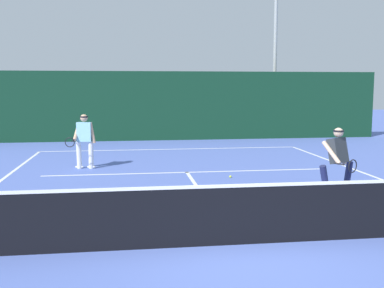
# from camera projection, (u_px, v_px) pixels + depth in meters

# --- Properties ---
(ground_plane) EXTENTS (80.00, 80.00, 0.00)m
(ground_plane) POSITION_uv_depth(u_px,v_px,m) (237.00, 245.00, 7.41)
(ground_plane) COLOR #5067B7
(court_line_baseline_far) EXTENTS (10.25, 0.10, 0.01)m
(court_line_baseline_far) POSITION_uv_depth(u_px,v_px,m) (171.00, 149.00, 18.62)
(court_line_baseline_far) COLOR white
(court_line_baseline_far) RESTS_ON ground_plane
(court_line_service) EXTENTS (8.36, 0.10, 0.01)m
(court_line_service) POSITION_uv_depth(u_px,v_px,m) (187.00, 172.00, 13.63)
(court_line_service) COLOR white
(court_line_service) RESTS_ON ground_plane
(court_line_centre) EXTENTS (0.10, 6.40, 0.01)m
(court_line_centre) POSITION_uv_depth(u_px,v_px,m) (204.00, 197.00, 10.56)
(court_line_centre) COLOR white
(court_line_centre) RESTS_ON ground_plane
(tennis_net) EXTENTS (11.23, 0.09, 1.10)m
(tennis_net) POSITION_uv_depth(u_px,v_px,m) (237.00, 214.00, 7.35)
(tennis_net) COLOR #1E4723
(tennis_net) RESTS_ON ground_plane
(player_near) EXTENTS (1.07, 1.06, 1.61)m
(player_near) POSITION_uv_depth(u_px,v_px,m) (338.00, 160.00, 10.39)
(player_near) COLOR #1E234C
(player_near) RESTS_ON ground_plane
(player_far) EXTENTS (0.88, 0.90, 1.68)m
(player_far) POSITION_uv_depth(u_px,v_px,m) (84.00, 139.00, 14.16)
(player_far) COLOR silver
(player_far) RESTS_ON ground_plane
(tennis_ball) EXTENTS (0.07, 0.07, 0.07)m
(tennis_ball) POSITION_uv_depth(u_px,v_px,m) (137.00, 210.00, 9.39)
(tennis_ball) COLOR #D1E033
(tennis_ball) RESTS_ON ground_plane
(tennis_ball_extra) EXTENTS (0.07, 0.07, 0.07)m
(tennis_ball_extra) POSITION_uv_depth(u_px,v_px,m) (230.00, 177.00, 12.82)
(tennis_ball_extra) COLOR #D1E033
(tennis_ball_extra) RESTS_ON ground_plane
(back_fence_windscreen) EXTENTS (20.77, 0.12, 3.22)m
(back_fence_windscreen) POSITION_uv_depth(u_px,v_px,m) (164.00, 106.00, 21.55)
(back_fence_windscreen) COLOR #0F3521
(back_fence_windscreen) RESTS_ON ground_plane
(light_pole) EXTENTS (0.55, 0.44, 8.67)m
(light_pole) POSITION_uv_depth(u_px,v_px,m) (276.00, 33.00, 23.46)
(light_pole) COLOR #9EA39E
(light_pole) RESTS_ON ground_plane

